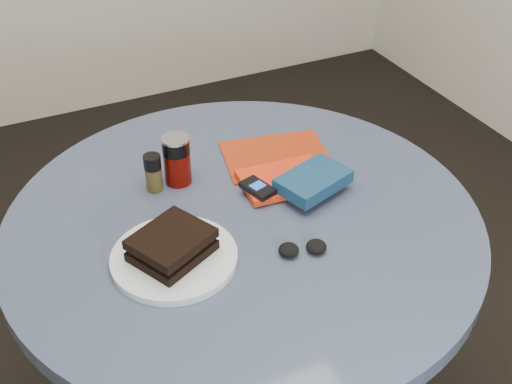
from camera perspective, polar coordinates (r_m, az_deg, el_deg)
name	(u,v)px	position (r m, az deg, el deg)	size (l,w,h in m)	color
table	(244,272)	(1.45, -1.08, -7.09)	(1.00, 1.00, 0.75)	black
plate	(174,258)	(1.24, -7.28, -5.82)	(0.24, 0.24, 0.02)	silver
sandwich	(172,245)	(1.22, -7.50, -4.66)	(0.18, 0.17, 0.05)	black
soda_can	(177,160)	(1.42, -7.04, 2.84)	(0.07, 0.07, 0.11)	#590904
pepper_grinder	(153,172)	(1.41, -9.12, 1.73)	(0.04, 0.04, 0.09)	#3F381B
magazine	(276,156)	(1.53, 1.80, 3.23)	(0.24, 0.18, 0.00)	#9A2A0E
red_book	(284,179)	(1.43, 2.52, 1.13)	(0.19, 0.13, 0.02)	red
novel	(313,181)	(1.39, 5.11, 1.01)	(0.15, 0.10, 0.03)	navy
mp3_player	(258,188)	(1.38, 0.15, 0.35)	(0.06, 0.09, 0.01)	black
headphones	(303,248)	(1.25, 4.16, -5.01)	(0.10, 0.06, 0.02)	black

